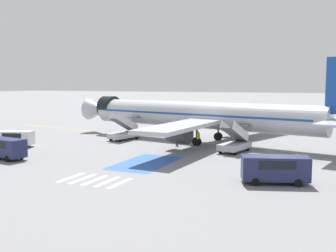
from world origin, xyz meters
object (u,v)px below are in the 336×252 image
at_px(service_van_1, 5,147).
at_px(ground_crew_1, 198,137).
at_px(fuel_tanker, 287,120).
at_px(airliner, 202,115).
at_px(ground_crew_0, 177,138).
at_px(boarding_stairs_forward, 124,133).
at_px(baggage_cart, 283,156).
at_px(service_van_2, 15,137).
at_px(service_van_0, 275,167).
at_px(boarding_stairs_aft, 235,144).

bearing_deg(service_van_1, ground_crew_1, -35.61).
bearing_deg(fuel_tanker, service_van_1, -22.83).
height_order(airliner, ground_crew_0, airliner).
bearing_deg(airliner, boarding_stairs_forward, 113.18).
relative_size(fuel_tanker, baggage_cart, 3.60).
height_order(fuel_tanker, service_van_1, fuel_tanker).
relative_size(service_van_2, ground_crew_1, 2.54).
xyz_separation_m(airliner, ground_crew_0, (-1.98, -4.02, -2.61)).
bearing_deg(baggage_cart, boarding_stairs_forward, 45.08).
height_order(service_van_2, ground_crew_0, service_van_2).
height_order(airliner, service_van_2, airliner).
xyz_separation_m(service_van_0, ground_crew_0, (-14.44, 14.70, -0.27)).
height_order(airliner, service_van_0, airliner).
height_order(boarding_stairs_forward, fuel_tanker, boarding_stairs_forward).
distance_m(service_van_1, service_van_2, 8.22).
relative_size(boarding_stairs_forward, ground_crew_0, 3.06).
height_order(airliner, boarding_stairs_forward, airliner).
xyz_separation_m(service_van_1, service_van_2, (-5.03, 6.50, -0.10)).
relative_size(boarding_stairs_aft, baggage_cart, 1.84).
xyz_separation_m(service_van_2, baggage_cart, (31.83, 5.38, -0.95)).
xyz_separation_m(boarding_stairs_aft, service_van_2, (-26.16, -7.45, 0.24)).
bearing_deg(service_van_1, boarding_stairs_aft, -48.23).
bearing_deg(boarding_stairs_forward, airliner, 23.18).
xyz_separation_m(fuel_tanker, baggage_cart, (3.05, -28.52, -1.42)).
height_order(service_van_2, ground_crew_1, service_van_2).
bearing_deg(baggage_cart, ground_crew_1, 36.75).
bearing_deg(service_van_2, baggage_cart, 81.24).
height_order(boarding_stairs_forward, ground_crew_1, boarding_stairs_forward).
relative_size(boarding_stairs_aft, service_van_0, 0.99).
bearing_deg(service_van_2, ground_crew_1, 97.08).
height_order(boarding_stairs_forward, service_van_1, boarding_stairs_forward).
height_order(service_van_1, service_van_2, service_van_1).
distance_m(fuel_tanker, service_van_0, 39.67).
height_order(service_van_0, service_van_2, service_van_0).
xyz_separation_m(service_van_0, service_van_1, (-27.61, -0.92, -0.01)).
distance_m(boarding_stairs_forward, ground_crew_1, 11.49).
xyz_separation_m(boarding_stairs_aft, baggage_cart, (5.67, -2.07, -0.71)).
height_order(boarding_stairs_aft, service_van_0, boarding_stairs_aft).
distance_m(service_van_1, ground_crew_1, 22.78).
bearing_deg(service_van_1, boarding_stairs_forward, -5.68).
bearing_deg(fuel_tanker, boarding_stairs_forward, -32.62).
bearing_deg(boarding_stairs_forward, ground_crew_0, -0.07).
relative_size(airliner, baggage_cart, 14.43).
relative_size(service_van_1, ground_crew_0, 2.90).
bearing_deg(airliner, ground_crew_1, -156.68).
bearing_deg(service_van_0, service_van_2, -118.31).
xyz_separation_m(boarding_stairs_forward, fuel_tanker, (19.39, 22.91, 0.69)).
bearing_deg(service_van_0, airliner, -164.97).
distance_m(service_van_1, ground_crew_0, 20.43).
height_order(service_van_1, ground_crew_0, service_van_1).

